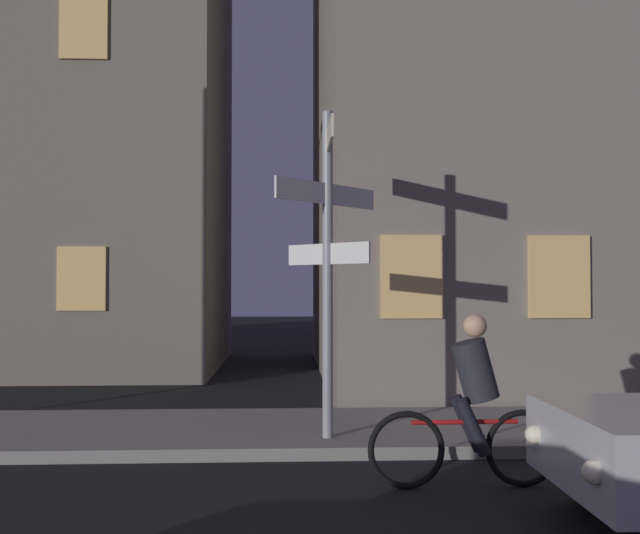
{
  "coord_description": "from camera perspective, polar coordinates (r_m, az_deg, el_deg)",
  "views": [
    {
      "loc": [
        0.88,
        -2.85,
        1.88
      ],
      "look_at": [
        1.27,
        5.69,
        2.09
      ],
      "focal_mm": 40.37,
      "sensor_mm": 36.0,
      "label": 1
    }
  ],
  "objects": [
    {
      "name": "cyclist",
      "position": [
        6.94,
        11.82,
        -10.81
      ],
      "size": [
        1.82,
        0.33,
        1.61
      ],
      "color": "black",
      "rests_on": "ground_plane"
    },
    {
      "name": "signpost",
      "position": [
        8.26,
        0.61,
        2.05
      ],
      "size": [
        1.2,
        1.79,
        3.74
      ],
      "color": "gray",
      "rests_on": "sidewalk_kerb"
    },
    {
      "name": "sidewalk_kerb",
      "position": [
        9.17,
        -8.29,
        -12.81
      ],
      "size": [
        40.0,
        2.5,
        0.14
      ],
      "primitive_type": "cube",
      "color": "gray",
      "rests_on": "ground_plane"
    },
    {
      "name": "building_right_block",
      "position": [
        16.75,
        19.42,
        13.96
      ],
      "size": [
        10.77,
        9.43,
        12.61
      ],
      "color": "slate",
      "rests_on": "ground_plane"
    }
  ]
}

